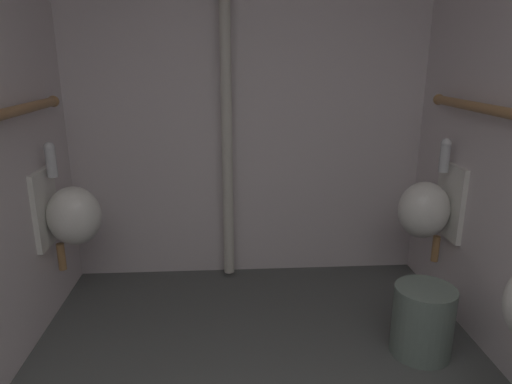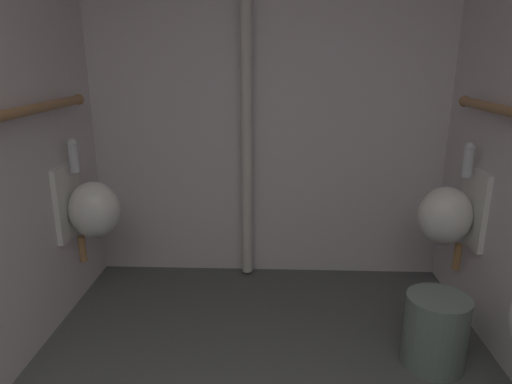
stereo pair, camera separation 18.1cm
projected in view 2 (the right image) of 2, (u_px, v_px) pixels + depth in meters
wall_back at (269, 82)px, 2.99m from camera, size 2.49×0.06×2.64m
urinal_left_mid at (91, 208)px, 2.70m from camera, size 0.32×0.30×0.76m
urinal_right_far at (449, 214)px, 2.60m from camera, size 0.32×0.30×0.76m
standpipe_back_wall at (246, 83)px, 2.89m from camera, size 0.07×0.07×2.59m
waste_bin at (435, 331)px, 2.26m from camera, size 0.31×0.31×0.37m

